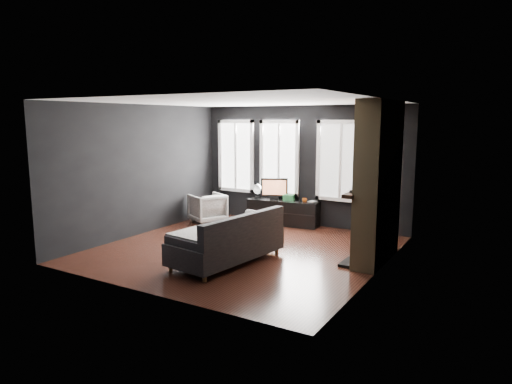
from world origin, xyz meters
The scene contains 18 objects.
floor centered at (0.00, 0.00, 0.00)m, with size 5.00×5.00×0.00m, color black.
ceiling centered at (0.00, 0.00, 2.70)m, with size 5.00×5.00×0.00m, color white.
wall_back centered at (0.00, 2.50, 1.35)m, with size 5.00×0.02×2.70m, color black.
wall_left centered at (-2.50, 0.00, 1.35)m, with size 0.02×5.00×2.70m, color black.
wall_right centered at (2.50, 0.00, 1.35)m, with size 0.02×5.00×2.70m, color black.
windows centered at (-0.45, 2.46, 2.38)m, with size 4.00×0.16×1.76m, color white, non-canonical shape.
fireplace centered at (2.30, 0.60, 1.35)m, with size 0.70×1.62×2.70m, color #93724C, non-canonical shape.
sofa centered at (0.16, -0.77, 0.44)m, with size 1.02×2.04×0.88m, color black, non-canonical shape.
stripe_pillow centered at (0.45, -0.34, 0.63)m, with size 0.07×0.32×0.32m, color gray.
armchair centered at (-1.95, 1.52, 0.37)m, with size 0.72×0.68×0.74m, color silver.
media_console centered at (-0.30, 2.24, 0.28)m, with size 1.65×0.52×0.57m, color black, non-canonical shape.
monitor centered at (-0.54, 2.20, 0.85)m, with size 0.63×0.13×0.56m, color black, non-canonical shape.
desk_fan centered at (-0.97, 2.17, 0.73)m, with size 0.24×0.24×0.34m, color gray, non-canonical shape.
mug centered at (0.21, 2.24, 0.62)m, with size 0.11×0.09×0.11m, color #CA5516.
book centered at (0.28, 2.37, 0.67)m, with size 0.15×0.02×0.20m, color tan.
storage_box centered at (-0.18, 2.23, 0.63)m, with size 0.24×0.16×0.13m, color #2A763E.
mantel_vase centered at (2.05, 1.05, 1.32)m, with size 0.18×0.19×0.18m, color gold.
mantel_clock centered at (2.05, 0.05, 1.25)m, with size 0.12×0.12×0.04m, color black.
Camera 1 is at (4.38, -6.93, 2.39)m, focal length 32.00 mm.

